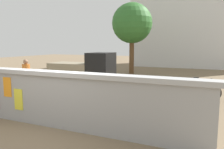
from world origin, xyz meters
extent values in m
plane|color=#7A664C|center=(0.00, 8.00, 0.00)|extent=(60.00, 60.00, 0.00)
cube|color=#9B9B9B|center=(0.00, 0.00, 0.72)|extent=(8.16, 0.30, 1.44)
cube|color=#A8A8A8|center=(0.00, 0.00, 1.50)|extent=(8.36, 0.42, 0.12)
cube|color=orange|center=(-1.64, -0.16, 1.02)|extent=(0.30, 0.01, 0.59)
cube|color=yellow|center=(-1.22, -0.16, 0.68)|extent=(0.31, 0.02, 0.63)
cylinder|color=black|center=(-1.40, 6.46, 0.35)|extent=(0.71, 0.22, 0.70)
cylinder|color=black|center=(-1.36, 5.16, 0.35)|extent=(0.71, 0.22, 0.70)
cylinder|color=black|center=(-3.90, 6.38, 0.35)|extent=(0.71, 0.22, 0.70)
cylinder|color=black|center=(-3.86, 5.09, 0.35)|extent=(0.71, 0.22, 0.70)
cube|color=black|center=(-1.48, 5.81, 1.10)|extent=(1.25, 1.54, 1.50)
cube|color=gray|center=(-3.28, 5.75, 0.80)|extent=(2.45, 1.57, 0.90)
cylinder|color=black|center=(0.77, 3.94, 0.30)|extent=(0.61, 0.23, 0.60)
cylinder|color=black|center=(-0.50, 4.22, 0.30)|extent=(0.61, 0.25, 0.60)
cube|color=#1933A5|center=(0.14, 4.08, 0.58)|extent=(1.03, 0.45, 0.32)
cube|color=black|center=(-0.06, 4.12, 0.76)|extent=(0.59, 0.33, 0.10)
cube|color=#262626|center=(0.68, 3.96, 0.85)|extent=(0.16, 0.56, 0.03)
cylinder|color=black|center=(4.05, 4.88, 0.33)|extent=(0.66, 0.16, 0.66)
cylinder|color=black|center=(3.02, 4.69, 0.33)|extent=(0.66, 0.16, 0.66)
cube|color=silver|center=(3.53, 4.79, 0.51)|extent=(0.94, 0.21, 0.06)
cylinder|color=silver|center=(3.39, 4.76, 0.73)|extent=(0.03, 0.03, 0.40)
cube|color=black|center=(3.39, 4.76, 0.93)|extent=(0.21, 0.11, 0.05)
cube|color=black|center=(4.00, 4.87, 0.88)|extent=(0.12, 0.44, 0.03)
cylinder|color=black|center=(3.55, 2.98, 0.33)|extent=(0.66, 0.14, 0.66)
cylinder|color=black|center=(2.52, 3.15, 0.33)|extent=(0.66, 0.14, 0.66)
cube|color=red|center=(3.04, 3.07, 0.51)|extent=(0.94, 0.19, 0.06)
cylinder|color=red|center=(2.89, 3.09, 0.73)|extent=(0.03, 0.03, 0.40)
cube|color=black|center=(2.89, 3.09, 0.93)|extent=(0.21, 0.11, 0.05)
cube|color=black|center=(3.50, 2.99, 0.88)|extent=(0.11, 0.44, 0.03)
cylinder|color=#3F994C|center=(-3.76, 2.66, 0.40)|extent=(0.12, 0.12, 0.80)
cylinder|color=#3F994C|center=(-3.76, 2.84, 0.40)|extent=(0.12, 0.12, 0.80)
cylinder|color=#BF6626|center=(-3.76, 2.75, 1.10)|extent=(0.35, 0.35, 0.60)
sphere|color=#8C664C|center=(-3.76, 2.75, 1.51)|extent=(0.22, 0.22, 0.22)
cylinder|color=brown|center=(-1.74, 11.71, 1.42)|extent=(0.36, 0.36, 2.83)
sphere|color=#2E6929|center=(-1.74, 11.71, 3.91)|extent=(3.09, 3.09, 3.09)
cube|color=silver|center=(2.16, 20.04, 4.04)|extent=(12.05, 5.21, 8.07)
camera|label=1|loc=(3.84, -4.89, 2.28)|focal=35.77mm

